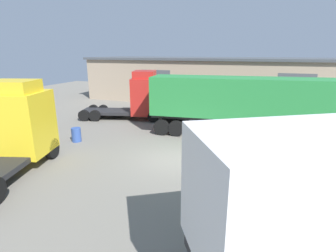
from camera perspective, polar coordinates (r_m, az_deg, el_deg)
name	(u,v)px	position (r m, az deg, el deg)	size (l,w,h in m)	color
ground_plane	(174,160)	(13.84, 1.40, -7.38)	(60.00, 60.00, 0.00)	slate
warehouse_building	(225,80)	(30.35, 12.38, 9.78)	(31.37, 8.25, 4.83)	tan
tractor_unit_yellow	(14,128)	(14.41, -30.49, -0.39)	(4.27, 6.95, 4.18)	yellow
container_trailer_green	(244,99)	(17.79, 16.21, 5.64)	(12.48, 3.85, 3.88)	#28843D
tractor_unit_red	(141,97)	(21.93, -5.84, 6.33)	(7.16, 4.24, 3.98)	red
gravel_pile	(33,119)	(21.08, -27.27, 1.35)	(2.48, 2.48, 1.63)	#423D38
oil_drum	(76,135)	(17.42, -19.33, -1.80)	(0.58, 0.58, 0.88)	#33519E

